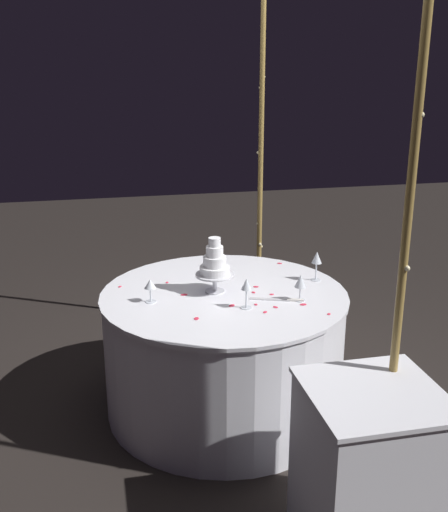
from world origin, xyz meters
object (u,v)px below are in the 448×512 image
(side_table, at_px, (369,471))
(main_table, at_px, (224,351))
(wine_glass_0, at_px, (317,259))
(cake_knife, at_px, (280,300))
(tiered_cake, at_px, (215,265))
(wine_glass_2, at_px, (301,282))
(decorative_arch, at_px, (314,134))
(wine_glass_3, at_px, (246,286))
(wine_glass_1, at_px, (150,285))

(side_table, bearing_deg, main_table, -163.71)
(wine_glass_0, bearing_deg, side_table, -10.18)
(main_table, distance_m, cake_knife, 0.50)
(tiered_cake, xyz_separation_m, wine_glass_2, (0.23, 0.43, -0.05))
(tiered_cake, xyz_separation_m, wine_glass_0, (-0.06, 0.63, -0.03))
(main_table, bearing_deg, wine_glass_2, 62.44)
(decorative_arch, height_order, wine_glass_0, decorative_arch)
(wine_glass_3, bearing_deg, wine_glass_1, -111.63)
(tiered_cake, height_order, wine_glass_1, tiered_cake)
(tiered_cake, bearing_deg, side_table, 17.95)
(tiered_cake, relative_size, wine_glass_2, 2.14)
(wine_glass_1, bearing_deg, decorative_arch, 92.98)
(tiered_cake, bearing_deg, main_table, 58.70)
(tiered_cake, bearing_deg, wine_glass_2, 62.01)
(wine_glass_3, bearing_deg, main_table, -164.04)
(tiered_cake, height_order, wine_glass_3, tiered_cake)
(tiered_cake, bearing_deg, wine_glass_1, -78.50)
(decorative_arch, relative_size, cake_knife, 8.76)
(wine_glass_0, distance_m, cake_knife, 0.42)
(wine_glass_0, relative_size, cake_knife, 0.63)
(side_table, distance_m, wine_glass_0, 1.40)
(wine_glass_0, height_order, cake_knife, wine_glass_0)
(wine_glass_1, height_order, wine_glass_3, wine_glass_3)
(wine_glass_0, bearing_deg, main_table, -81.57)
(decorative_arch, xyz_separation_m, cake_knife, (0.18, -0.22, -0.88))
(side_table, relative_size, cake_knife, 2.62)
(wine_glass_1, bearing_deg, tiered_cake, 101.50)
(wine_glass_1, distance_m, wine_glass_2, 0.82)
(tiered_cake, height_order, cake_knife, tiered_cake)
(wine_glass_0, distance_m, wine_glass_3, 0.61)
(wine_glass_0, xyz_separation_m, wine_glass_2, (0.29, -0.20, -0.03))
(wine_glass_3, bearing_deg, decorative_arch, 119.22)
(tiered_cake, bearing_deg, wine_glass_0, 95.21)
(wine_glass_2, bearing_deg, wine_glass_0, 145.17)
(wine_glass_1, distance_m, cake_knife, 0.72)
(tiered_cake, relative_size, wine_glass_1, 2.44)
(decorative_arch, height_order, wine_glass_1, decorative_arch)
(wine_glass_1, xyz_separation_m, wine_glass_2, (0.15, 0.80, 0.01))
(main_table, relative_size, wine_glass_0, 7.83)
(decorative_arch, relative_size, main_table, 1.78)
(cake_knife, bearing_deg, decorative_arch, 128.42)
(decorative_arch, relative_size, tiered_cake, 7.77)
(cake_knife, bearing_deg, wine_glass_3, -72.73)
(main_table, height_order, tiered_cake, tiered_cake)
(tiered_cake, distance_m, wine_glass_3, 0.30)
(main_table, xyz_separation_m, wine_glass_1, (0.05, -0.42, 0.47))
(main_table, height_order, cake_knife, cake_knife)
(decorative_arch, distance_m, wine_glass_2, 0.81)
(wine_glass_3, bearing_deg, cake_knife, 107.27)
(side_table, height_order, cake_knife, side_table)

